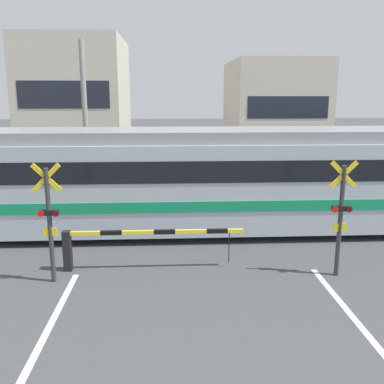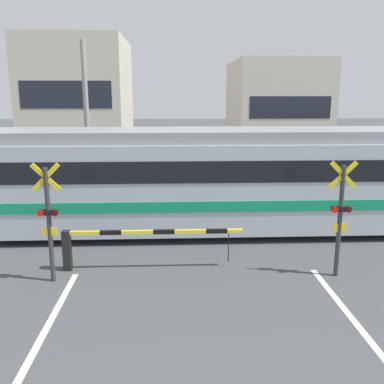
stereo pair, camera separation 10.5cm
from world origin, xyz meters
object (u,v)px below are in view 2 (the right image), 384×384
commuter_train (311,177)px  pedestrian (186,174)px  crossing_signal_left (49,218)px  crossing_barrier_far (238,190)px  crossing_signal_right (340,214)px  crossing_barrier_near (119,240)px

commuter_train → pedestrian: size_ratio=12.78×
crossing_signal_left → pedestrian: 9.62m
crossing_barrier_far → crossing_signal_right: 6.63m
pedestrian → crossing_signal_right: bearing=-68.9°
crossing_signal_left → crossing_signal_right: size_ratio=1.00×
crossing_signal_right → pedestrian: crossing_signal_right is taller
crossing_barrier_far → crossing_signal_right: bearing=-76.7°
commuter_train → crossing_barrier_near: 6.74m
pedestrian → crossing_barrier_far: bearing=-52.6°
crossing_barrier_near → crossing_signal_left: (-1.51, -0.65, 0.80)m
crossing_barrier_near → crossing_signal_right: bearing=-6.9°
crossing_barrier_near → crossing_signal_left: crossing_signal_left is taller
crossing_signal_left → pedestrian: (3.47, 8.95, -0.63)m
crossing_signal_right → crossing_barrier_near: bearing=173.1°
crossing_barrier_near → pedestrian: pedestrian is taller
crossing_barrier_near → crossing_barrier_far: same height
crossing_signal_left → pedestrian: size_ratio=1.73×
commuter_train → crossing_signal_left: size_ratio=7.37×
crossing_barrier_far → pedestrian: bearing=127.4°
crossing_barrier_far → crossing_signal_left: (-5.41, -6.40, 0.80)m
commuter_train → crossing_barrier_far: commuter_train is taller
crossing_barrier_near → crossing_barrier_far: bearing=55.8°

